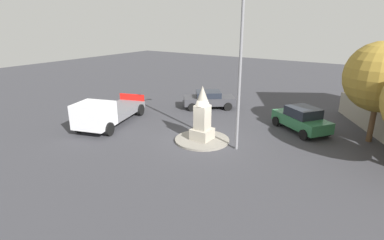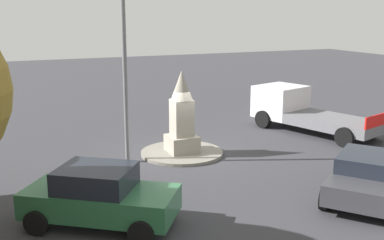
# 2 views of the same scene
# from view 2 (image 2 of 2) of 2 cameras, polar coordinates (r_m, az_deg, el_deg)

# --- Properties ---
(ground_plane) EXTENTS (80.00, 80.00, 0.00)m
(ground_plane) POSITION_cam_2_polar(r_m,az_deg,el_deg) (18.69, -1.21, -4.12)
(ground_plane) COLOR #38383D
(traffic_island) EXTENTS (3.22, 3.22, 0.12)m
(traffic_island) POSITION_cam_2_polar(r_m,az_deg,el_deg) (18.67, -1.21, -3.95)
(traffic_island) COLOR gray
(traffic_island) RESTS_ON ground
(monument) EXTENTS (1.12, 1.12, 3.19)m
(monument) POSITION_cam_2_polar(r_m,az_deg,el_deg) (18.29, -1.23, 0.51)
(monument) COLOR #9E9687
(monument) RESTS_ON traffic_island
(streetlamp) EXTENTS (2.78, 0.28, 8.92)m
(streetlamp) POSITION_cam_2_polar(r_m,az_deg,el_deg) (17.10, -8.25, 12.03)
(streetlamp) COLOR slate
(streetlamp) RESTS_ON ground
(car_green_passing) EXTENTS (3.69, 4.19, 1.59)m
(car_green_passing) POSITION_cam_2_polar(r_m,az_deg,el_deg) (12.70, -11.03, -8.95)
(car_green_passing) COLOR #2D6B42
(car_green_passing) RESTS_ON ground
(car_dark_grey_approaching) EXTENTS (3.87, 4.29, 1.37)m
(car_dark_grey_approaching) POSITION_cam_2_polar(r_m,az_deg,el_deg) (15.11, 20.35, -6.28)
(car_dark_grey_approaching) COLOR #38383D
(car_dark_grey_approaching) RESTS_ON ground
(truck_white_waiting) EXTENTS (6.46, 3.86, 1.94)m
(truck_white_waiting) POSITION_cam_2_polar(r_m,az_deg,el_deg) (22.89, 12.98, 1.17)
(truck_white_waiting) COLOR silver
(truck_white_waiting) RESTS_ON ground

